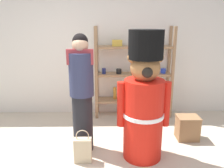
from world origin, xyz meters
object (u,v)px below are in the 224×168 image
(merchandise_shelf, at_px, (134,72))
(person_shopper, at_px, (82,92))
(teddy_bear_guard, at_px, (144,102))
(shopping_bag, at_px, (83,150))
(display_crate, at_px, (187,128))

(merchandise_shelf, height_order, person_shopper, merchandise_shelf)
(teddy_bear_guard, relative_size, shopping_bag, 3.73)
(merchandise_shelf, xyz_separation_m, person_shopper, (-0.84, -1.25, -0.00))
(merchandise_shelf, bearing_deg, shopping_bag, -117.51)
(merchandise_shelf, distance_m, display_crate, 1.41)
(merchandise_shelf, height_order, display_crate, merchandise_shelf)
(shopping_bag, relative_size, display_crate, 1.22)
(person_shopper, bearing_deg, teddy_bear_guard, -13.76)
(teddy_bear_guard, xyz_separation_m, display_crate, (0.78, 0.47, -0.60))
(teddy_bear_guard, height_order, display_crate, teddy_bear_guard)
(person_shopper, bearing_deg, merchandise_shelf, 56.10)
(person_shopper, height_order, display_crate, person_shopper)
(display_crate, bearing_deg, person_shopper, -170.40)
(merchandise_shelf, bearing_deg, teddy_bear_guard, -91.04)
(merchandise_shelf, bearing_deg, display_crate, -52.71)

